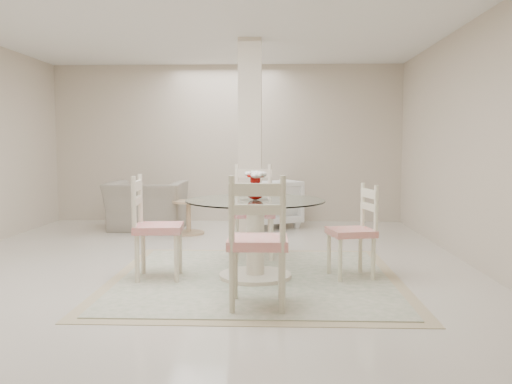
{
  "coord_description": "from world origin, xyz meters",
  "views": [
    {
      "loc": [
        0.84,
        -5.88,
        1.33
      ],
      "look_at": [
        0.64,
        -0.39,
        0.85
      ],
      "focal_mm": 38.0,
      "sensor_mm": 36.0,
      "label": 1
    }
  ],
  "objects_px": {
    "column": "(250,143)",
    "dining_chair_east": "(357,224)",
    "dining_chair_north": "(254,204)",
    "dining_chair_south": "(257,232)",
    "armchair_white": "(270,203)",
    "side_table": "(189,219)",
    "recliner_taupe": "(147,206)",
    "dining_table": "(255,239)",
    "red_vase": "(256,185)",
    "dining_chair_west": "(151,219)"
  },
  "relations": [
    {
      "from": "column",
      "to": "armchair_white",
      "type": "distance_m",
      "value": 1.85
    },
    {
      "from": "column",
      "to": "recliner_taupe",
      "type": "relative_size",
      "value": 2.33
    },
    {
      "from": "dining_table",
      "to": "dining_chair_west",
      "type": "height_order",
      "value": "dining_chair_west"
    },
    {
      "from": "recliner_taupe",
      "to": "dining_chair_north",
      "type": "bearing_deg",
      "value": 131.31
    },
    {
      "from": "red_vase",
      "to": "armchair_white",
      "type": "height_order",
      "value": "red_vase"
    },
    {
      "from": "red_vase",
      "to": "side_table",
      "type": "relative_size",
      "value": 0.57
    },
    {
      "from": "dining_table",
      "to": "side_table",
      "type": "xyz_separation_m",
      "value": [
        -1.09,
        2.67,
        -0.17
      ]
    },
    {
      "from": "dining_chair_east",
      "to": "dining_chair_west",
      "type": "bearing_deg",
      "value": -99.11
    },
    {
      "from": "dining_chair_north",
      "to": "side_table",
      "type": "relative_size",
      "value": 2.42
    },
    {
      "from": "dining_chair_north",
      "to": "dining_table",
      "type": "bearing_deg",
      "value": -89.94
    },
    {
      "from": "dining_chair_east",
      "to": "dining_chair_north",
      "type": "xyz_separation_m",
      "value": [
        -1.07,
        0.96,
        0.09
      ]
    },
    {
      "from": "armchair_white",
      "to": "side_table",
      "type": "distance_m",
      "value": 1.44
    },
    {
      "from": "dining_chair_north",
      "to": "red_vase",
      "type": "bearing_deg",
      "value": -89.75
    },
    {
      "from": "dining_chair_west",
      "to": "armchair_white",
      "type": "distance_m",
      "value": 3.7
    },
    {
      "from": "column",
      "to": "dining_chair_east",
      "type": "bearing_deg",
      "value": -57.64
    },
    {
      "from": "column",
      "to": "dining_table",
      "type": "bearing_deg",
      "value": -85.79
    },
    {
      "from": "dining_chair_north",
      "to": "armchair_white",
      "type": "relative_size",
      "value": 1.41
    },
    {
      "from": "dining_chair_west",
      "to": "dining_chair_east",
      "type": "bearing_deg",
      "value": -91.2
    },
    {
      "from": "dining_chair_south",
      "to": "armchair_white",
      "type": "height_order",
      "value": "dining_chair_south"
    },
    {
      "from": "dining_chair_south",
      "to": "column",
      "type": "bearing_deg",
      "value": -86.97
    },
    {
      "from": "recliner_taupe",
      "to": "armchair_white",
      "type": "height_order",
      "value": "armchair_white"
    },
    {
      "from": "red_vase",
      "to": "side_table",
      "type": "xyz_separation_m",
      "value": [
        -1.1,
        2.67,
        -0.71
      ]
    },
    {
      "from": "recliner_taupe",
      "to": "side_table",
      "type": "height_order",
      "value": "recliner_taupe"
    },
    {
      "from": "column",
      "to": "armchair_white",
      "type": "bearing_deg",
      "value": 81.15
    },
    {
      "from": "dining_chair_west",
      "to": "dining_chair_south",
      "type": "xyz_separation_m",
      "value": [
        1.08,
        -0.97,
        0.04
      ]
    },
    {
      "from": "dining_chair_west",
      "to": "side_table",
      "type": "bearing_deg",
      "value": -3.35
    },
    {
      "from": "column",
      "to": "dining_chair_south",
      "type": "height_order",
      "value": "column"
    },
    {
      "from": "dining_chair_north",
      "to": "column",
      "type": "bearing_deg",
      "value": 92.08
    },
    {
      "from": "dining_table",
      "to": "recliner_taupe",
      "type": "xyz_separation_m",
      "value": [
        -1.82,
        3.1,
        -0.03
      ]
    },
    {
      "from": "dining_chair_east",
      "to": "side_table",
      "type": "relative_size",
      "value": 2.07
    },
    {
      "from": "side_table",
      "to": "dining_chair_south",
      "type": "bearing_deg",
      "value": -72.72
    },
    {
      "from": "red_vase",
      "to": "armchair_white",
      "type": "distance_m",
      "value": 3.5
    },
    {
      "from": "armchair_white",
      "to": "dining_chair_north",
      "type": "bearing_deg",
      "value": 61.29
    },
    {
      "from": "armchair_white",
      "to": "column",
      "type": "bearing_deg",
      "value": 56.3
    },
    {
      "from": "dining_table",
      "to": "red_vase",
      "type": "distance_m",
      "value": 0.54
    },
    {
      "from": "dining_chair_north",
      "to": "dining_chair_south",
      "type": "xyz_separation_m",
      "value": [
        0.11,
        -2.05,
        -0.0
      ]
    },
    {
      "from": "red_vase",
      "to": "dining_table",
      "type": "bearing_deg",
      "value": 146.31
    },
    {
      "from": "dining_table",
      "to": "dining_chair_west",
      "type": "relative_size",
      "value": 1.2
    },
    {
      "from": "column",
      "to": "recliner_taupe",
      "type": "distance_m",
      "value": 2.29
    },
    {
      "from": "recliner_taupe",
      "to": "side_table",
      "type": "bearing_deg",
      "value": 150.32
    },
    {
      "from": "column",
      "to": "dining_chair_west",
      "type": "height_order",
      "value": "column"
    },
    {
      "from": "column",
      "to": "dining_chair_north",
      "type": "xyz_separation_m",
      "value": [
        0.08,
        -0.86,
        -0.71
      ]
    },
    {
      "from": "dining_table",
      "to": "side_table",
      "type": "relative_size",
      "value": 2.74
    },
    {
      "from": "dining_table",
      "to": "dining_chair_south",
      "type": "height_order",
      "value": "dining_chair_south"
    },
    {
      "from": "dining_chair_west",
      "to": "armchair_white",
      "type": "bearing_deg",
      "value": -22.63
    },
    {
      "from": "column",
      "to": "recliner_taupe",
      "type": "xyz_separation_m",
      "value": [
        -1.68,
        1.21,
        -0.97
      ]
    },
    {
      "from": "dining_table",
      "to": "red_vase",
      "type": "relative_size",
      "value": 4.81
    },
    {
      "from": "dining_chair_east",
      "to": "dining_chair_west",
      "type": "height_order",
      "value": "dining_chair_west"
    },
    {
      "from": "red_vase",
      "to": "dining_chair_east",
      "type": "xyz_separation_m",
      "value": [
        1.01,
        0.07,
        -0.39
      ]
    },
    {
      "from": "dining_table",
      "to": "armchair_white",
      "type": "bearing_deg",
      "value": 88.27
    }
  ]
}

